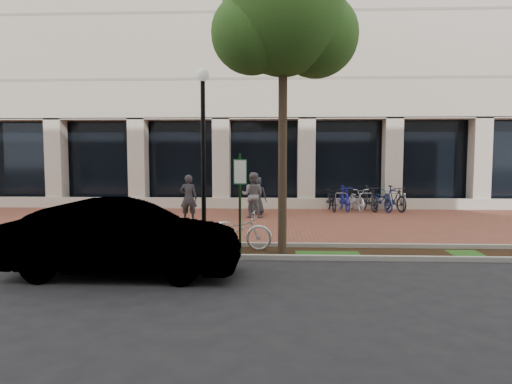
{
  "coord_description": "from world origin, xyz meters",
  "views": [
    {
      "loc": [
        0.58,
        -16.67,
        2.47
      ],
      "look_at": [
        -0.12,
        -0.8,
        1.2
      ],
      "focal_mm": 32.0,
      "sensor_mm": 36.0,
      "label": 1
    }
  ],
  "objects_px": {
    "pedestrian_right": "(257,196)",
    "lamppost": "(203,148)",
    "parking_sign": "(240,191)",
    "bollard": "(404,202)",
    "sedan_near_curb": "(123,238)",
    "street_tree": "(285,22)",
    "pedestrian_left": "(189,198)",
    "bike_rack_cluster": "(362,199)",
    "pedestrian_mid": "(253,195)",
    "locked_bicycle": "(234,230)"
  },
  "relations": [
    {
      "from": "parking_sign",
      "to": "lamppost",
      "type": "xyz_separation_m",
      "value": [
        -1.03,
        0.82,
        1.07
      ]
    },
    {
      "from": "parking_sign",
      "to": "lamppost",
      "type": "distance_m",
      "value": 1.69
    },
    {
      "from": "locked_bicycle",
      "to": "sedan_near_curb",
      "type": "relative_size",
      "value": 0.42
    },
    {
      "from": "lamppost",
      "to": "pedestrian_mid",
      "type": "distance_m",
      "value": 6.42
    },
    {
      "from": "pedestrian_mid",
      "to": "pedestrian_right",
      "type": "distance_m",
      "value": 0.92
    },
    {
      "from": "pedestrian_mid",
      "to": "sedan_near_curb",
      "type": "xyz_separation_m",
      "value": [
        -2.21,
        -8.89,
        -0.12
      ]
    },
    {
      "from": "pedestrian_mid",
      "to": "sedan_near_curb",
      "type": "bearing_deg",
      "value": 84.25
    },
    {
      "from": "pedestrian_mid",
      "to": "bike_rack_cluster",
      "type": "xyz_separation_m",
      "value": [
        4.78,
        2.37,
        -0.37
      ]
    },
    {
      "from": "street_tree",
      "to": "sedan_near_curb",
      "type": "bearing_deg",
      "value": -145.33
    },
    {
      "from": "parking_sign",
      "to": "bike_rack_cluster",
      "type": "xyz_separation_m",
      "value": [
        4.74,
        9.29,
        -1.06
      ]
    },
    {
      "from": "pedestrian_left",
      "to": "bollard",
      "type": "bearing_deg",
      "value": -160.51
    },
    {
      "from": "locked_bicycle",
      "to": "pedestrian_mid",
      "type": "height_order",
      "value": "pedestrian_mid"
    },
    {
      "from": "lamppost",
      "to": "bike_rack_cluster",
      "type": "distance_m",
      "value": 10.46
    },
    {
      "from": "pedestrian_right",
      "to": "bike_rack_cluster",
      "type": "bearing_deg",
      "value": -154.85
    },
    {
      "from": "pedestrian_mid",
      "to": "pedestrian_right",
      "type": "height_order",
      "value": "pedestrian_mid"
    },
    {
      "from": "bollard",
      "to": "lamppost",
      "type": "bearing_deg",
      "value": -132.88
    },
    {
      "from": "parking_sign",
      "to": "bollard",
      "type": "relative_size",
      "value": 2.97
    },
    {
      "from": "locked_bicycle",
      "to": "bike_rack_cluster",
      "type": "xyz_separation_m",
      "value": [
        4.95,
        8.68,
        0.02
      ]
    },
    {
      "from": "bollard",
      "to": "sedan_near_curb",
      "type": "height_order",
      "value": "sedan_near_curb"
    },
    {
      "from": "parking_sign",
      "to": "pedestrian_left",
      "type": "relative_size",
      "value": 1.43
    },
    {
      "from": "bollard",
      "to": "pedestrian_left",
      "type": "bearing_deg",
      "value": -160.39
    },
    {
      "from": "lamppost",
      "to": "bike_rack_cluster",
      "type": "bearing_deg",
      "value": 55.76
    },
    {
      "from": "locked_bicycle",
      "to": "bollard",
      "type": "distance_m",
      "value": 10.65
    },
    {
      "from": "bike_rack_cluster",
      "to": "sedan_near_curb",
      "type": "xyz_separation_m",
      "value": [
        -7.0,
        -11.26,
        0.24
      ]
    },
    {
      "from": "pedestrian_right",
      "to": "bollard",
      "type": "height_order",
      "value": "pedestrian_right"
    },
    {
      "from": "street_tree",
      "to": "pedestrian_left",
      "type": "height_order",
      "value": "street_tree"
    },
    {
      "from": "locked_bicycle",
      "to": "pedestrian_mid",
      "type": "xyz_separation_m",
      "value": [
        0.16,
        6.3,
        0.38
      ]
    },
    {
      "from": "street_tree",
      "to": "locked_bicycle",
      "type": "distance_m",
      "value": 5.37
    },
    {
      "from": "pedestrian_mid",
      "to": "bike_rack_cluster",
      "type": "height_order",
      "value": "pedestrian_mid"
    },
    {
      "from": "street_tree",
      "to": "pedestrian_mid",
      "type": "bearing_deg",
      "value": 99.83
    },
    {
      "from": "parking_sign",
      "to": "pedestrian_left",
      "type": "xyz_separation_m",
      "value": [
        -2.39,
        5.74,
        -0.72
      ]
    },
    {
      "from": "bike_rack_cluster",
      "to": "lamppost",
      "type": "bearing_deg",
      "value": -133.62
    },
    {
      "from": "street_tree",
      "to": "pedestrian_mid",
      "type": "xyz_separation_m",
      "value": [
        -1.14,
        6.57,
        -4.82
      ]
    },
    {
      "from": "lamppost",
      "to": "locked_bicycle",
      "type": "relative_size",
      "value": 2.39
    },
    {
      "from": "lamppost",
      "to": "parking_sign",
      "type": "bearing_deg",
      "value": -38.49
    },
    {
      "from": "pedestrian_right",
      "to": "bike_rack_cluster",
      "type": "height_order",
      "value": "pedestrian_right"
    },
    {
      "from": "street_tree",
      "to": "bollard",
      "type": "xyz_separation_m",
      "value": [
        5.39,
        8.56,
        -5.29
      ]
    },
    {
      "from": "pedestrian_right",
      "to": "bollard",
      "type": "relative_size",
      "value": 1.89
    },
    {
      "from": "bollard",
      "to": "pedestrian_mid",
      "type": "bearing_deg",
      "value": -163.05
    },
    {
      "from": "street_tree",
      "to": "pedestrian_mid",
      "type": "distance_m",
      "value": 8.23
    },
    {
      "from": "locked_bicycle",
      "to": "pedestrian_left",
      "type": "height_order",
      "value": "pedestrian_left"
    },
    {
      "from": "lamppost",
      "to": "pedestrian_left",
      "type": "bearing_deg",
      "value": 105.44
    },
    {
      "from": "pedestrian_right",
      "to": "lamppost",
      "type": "bearing_deg",
      "value": 88.44
    },
    {
      "from": "lamppost",
      "to": "street_tree",
      "type": "distance_m",
      "value": 3.75
    },
    {
      "from": "street_tree",
      "to": "pedestrian_left",
      "type": "bearing_deg",
      "value": 122.8
    },
    {
      "from": "bollard",
      "to": "sedan_near_curb",
      "type": "distance_m",
      "value": 13.96
    },
    {
      "from": "pedestrian_left",
      "to": "pedestrian_right",
      "type": "distance_m",
      "value": 3.24
    },
    {
      "from": "bollard",
      "to": "bike_rack_cluster",
      "type": "distance_m",
      "value": 1.79
    },
    {
      "from": "bollard",
      "to": "bike_rack_cluster",
      "type": "relative_size",
      "value": 0.23
    },
    {
      "from": "parking_sign",
      "to": "pedestrian_left",
      "type": "height_order",
      "value": "parking_sign"
    }
  ]
}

